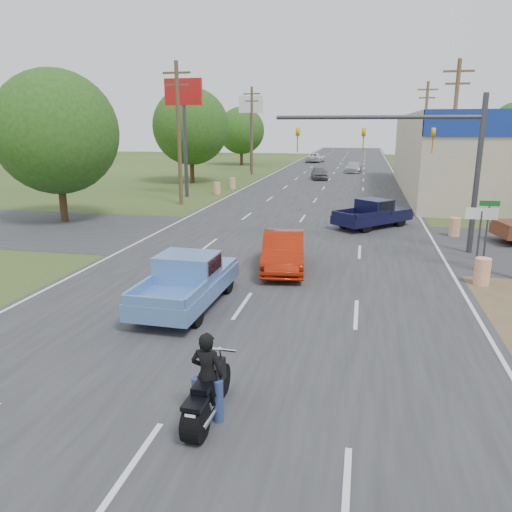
% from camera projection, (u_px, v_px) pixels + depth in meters
% --- Properties ---
extents(ground, '(200.00, 200.00, 0.00)m').
position_uv_depth(ground, '(132.00, 467.00, 8.49)').
color(ground, '#33481D').
rests_on(ground, ground).
extents(main_road, '(15.00, 180.00, 0.02)m').
position_uv_depth(main_road, '(323.00, 188.00, 46.33)').
color(main_road, '#2D2D30').
rests_on(main_road, ground).
extents(cross_road, '(120.00, 10.00, 0.02)m').
position_uv_depth(cross_road, '(288.00, 239.00, 25.52)').
color(cross_road, '#2D2D30').
rests_on(cross_road, ground).
extents(utility_pole_2, '(2.00, 0.28, 10.00)m').
position_uv_depth(utility_pole_2, '(453.00, 130.00, 34.54)').
color(utility_pole_2, '#4C3823').
rests_on(utility_pole_2, ground).
extents(utility_pole_3, '(2.00, 0.28, 10.00)m').
position_uv_depth(utility_pole_3, '(424.00, 129.00, 51.57)').
color(utility_pole_3, '#4C3823').
rests_on(utility_pole_3, ground).
extents(utility_pole_5, '(2.00, 0.28, 10.00)m').
position_uv_depth(utility_pole_5, '(179.00, 130.00, 35.56)').
color(utility_pole_5, '#4C3823').
rests_on(utility_pole_5, ground).
extents(utility_pole_6, '(2.00, 0.28, 10.00)m').
position_uv_depth(utility_pole_6, '(252.00, 129.00, 58.27)').
color(utility_pole_6, '#4C3823').
rests_on(utility_pole_6, ground).
extents(tree_0, '(7.14, 7.14, 8.84)m').
position_uv_depth(tree_0, '(56.00, 132.00, 28.92)').
color(tree_0, '#422D19').
rests_on(tree_0, ground).
extents(tree_1, '(7.56, 7.56, 9.36)m').
position_uv_depth(tree_1, '(191.00, 126.00, 49.56)').
color(tree_1, '#422D19').
rests_on(tree_1, ground).
extents(tree_2, '(6.72, 6.72, 8.32)m').
position_uv_depth(tree_2, '(241.00, 131.00, 72.56)').
color(tree_2, '#422D19').
rests_on(tree_2, ground).
extents(tree_4, '(9.24, 9.24, 11.44)m').
position_uv_depth(tree_4, '(31.00, 119.00, 88.89)').
color(tree_4, '#422D19').
rests_on(tree_4, ground).
extents(tree_6, '(8.82, 8.82, 10.92)m').
position_uv_depth(tree_6, '(200.00, 121.00, 102.81)').
color(tree_6, '#422D19').
rests_on(tree_6, ground).
extents(barrel_0, '(0.56, 0.56, 1.00)m').
position_uv_depth(barrel_0, '(482.00, 272.00, 18.09)').
color(barrel_0, orange).
rests_on(barrel_0, ground).
extents(barrel_1, '(0.56, 0.56, 1.00)m').
position_uv_depth(barrel_1, '(455.00, 227.00, 26.05)').
color(barrel_1, orange).
rests_on(barrel_1, ground).
extents(barrel_2, '(0.56, 0.56, 1.00)m').
position_uv_depth(barrel_2, '(217.00, 188.00, 42.26)').
color(barrel_2, orange).
rests_on(barrel_2, ground).
extents(barrel_3, '(0.56, 0.56, 1.00)m').
position_uv_depth(barrel_3, '(233.00, 183.00, 45.98)').
color(barrel_3, orange).
rests_on(barrel_3, ground).
extents(pole_sign_left_near, '(3.00, 0.35, 9.20)m').
position_uv_depth(pole_sign_left_near, '(184.00, 106.00, 39.08)').
color(pole_sign_left_near, '#3F3F44').
rests_on(pole_sign_left_near, ground).
extents(pole_sign_left_far, '(3.00, 0.35, 9.20)m').
position_uv_depth(pole_sign_left_far, '(251.00, 113.00, 61.79)').
color(pole_sign_left_far, '#3F3F44').
rests_on(pole_sign_left_far, ground).
extents(lane_sign, '(1.20, 0.08, 2.52)m').
position_uv_depth(lane_sign, '(481.00, 224.00, 19.59)').
color(lane_sign, '#3F3F44').
rests_on(lane_sign, ground).
extents(street_name_sign, '(0.80, 0.08, 2.61)m').
position_uv_depth(street_name_sign, '(487.00, 224.00, 20.96)').
color(street_name_sign, '#3F3F44').
rests_on(street_name_sign, ground).
extents(signal_mast, '(9.12, 0.40, 7.00)m').
position_uv_depth(signal_mast, '(416.00, 145.00, 22.18)').
color(signal_mast, '#3F3F44').
rests_on(signal_mast, ground).
extents(red_convertible, '(2.21, 4.75, 1.51)m').
position_uv_depth(red_convertible, '(283.00, 252.00, 19.93)').
color(red_convertible, '#991B07').
rests_on(red_convertible, ground).
extents(motorcycle, '(0.72, 2.35, 1.19)m').
position_uv_depth(motorcycle, '(207.00, 398.00, 9.65)').
color(motorcycle, black).
rests_on(motorcycle, ground).
extents(rider, '(0.65, 0.44, 1.75)m').
position_uv_depth(rider, '(207.00, 380.00, 9.63)').
color(rider, black).
rests_on(rider, ground).
extents(blue_pickup, '(2.12, 5.19, 1.70)m').
position_uv_depth(blue_pickup, '(188.00, 279.00, 15.97)').
color(blue_pickup, black).
rests_on(blue_pickup, ground).
extents(navy_pickup, '(4.63, 4.88, 1.61)m').
position_uv_depth(navy_pickup, '(374.00, 213.00, 28.35)').
color(navy_pickup, black).
rests_on(navy_pickup, ground).
extents(distant_car_grey, '(2.27, 4.23, 1.37)m').
position_uv_depth(distant_car_grey, '(319.00, 173.00, 53.96)').
color(distant_car_grey, slate).
rests_on(distant_car_grey, ground).
extents(distant_car_silver, '(2.18, 4.70, 1.33)m').
position_uv_depth(distant_car_silver, '(353.00, 167.00, 61.98)').
color(distant_car_silver, '#B9BABE').
rests_on(distant_car_silver, ground).
extents(distant_car_white, '(2.91, 5.40, 1.44)m').
position_uv_depth(distant_car_white, '(315.00, 158.00, 79.34)').
color(distant_car_white, silver).
rests_on(distant_car_white, ground).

